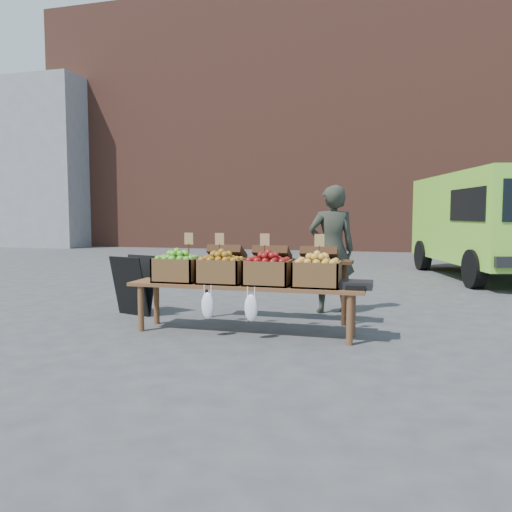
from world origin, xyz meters
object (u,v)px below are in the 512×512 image
(vendor, at_px, (332,250))
(weighing_scale, at_px, (356,285))
(crate_red_apples, at_px, (268,273))
(chalkboard_sign, at_px, (134,285))
(back_table, at_px, (272,281))
(display_bench, at_px, (244,309))
(crate_green_apples, at_px, (317,274))
(crate_golden_apples, at_px, (177,270))
(crate_russet_pears, at_px, (221,271))
(delivery_van, at_px, (492,226))

(vendor, bearing_deg, weighing_scale, 88.79)
(crate_red_apples, distance_m, weighing_scale, 0.98)
(vendor, distance_m, chalkboard_sign, 2.74)
(back_table, height_order, crate_red_apples, back_table)
(display_bench, relative_size, crate_green_apples, 5.40)
(crate_golden_apples, height_order, crate_russet_pears, same)
(chalkboard_sign, height_order, back_table, back_table)
(vendor, bearing_deg, delivery_van, -138.83)
(crate_green_apples, xyz_separation_m, weighing_scale, (0.43, 0.00, -0.10))
(crate_golden_apples, relative_size, crate_russet_pears, 1.00)
(chalkboard_sign, distance_m, back_table, 1.91)
(crate_russet_pears, bearing_deg, display_bench, 0.00)
(delivery_van, distance_m, vendor, 5.52)
(chalkboard_sign, xyz_separation_m, crate_golden_apples, (0.92, -0.64, 0.30))
(delivery_van, height_order, crate_russet_pears, delivery_van)
(back_table, xyz_separation_m, crate_green_apples, (0.67, -0.72, 0.19))
(back_table, distance_m, display_bench, 0.77)
(weighing_scale, bearing_deg, chalkboard_sign, 168.03)
(delivery_van, height_order, crate_red_apples, delivery_van)
(back_table, relative_size, crate_red_apples, 4.20)
(display_bench, height_order, crate_russet_pears, crate_russet_pears)
(vendor, xyz_separation_m, chalkboard_sign, (-2.56, -0.85, -0.47))
(vendor, bearing_deg, crate_russet_pears, 36.25)
(display_bench, bearing_deg, back_table, 77.88)
(chalkboard_sign, relative_size, crate_russet_pears, 1.63)
(display_bench, distance_m, crate_red_apples, 0.51)
(display_bench, bearing_deg, crate_red_apples, 0.00)
(chalkboard_sign, distance_m, display_bench, 1.86)
(weighing_scale, bearing_deg, crate_russet_pears, 180.00)
(display_bench, height_order, crate_red_apples, crate_red_apples)
(back_table, height_order, weighing_scale, back_table)
(chalkboard_sign, distance_m, crate_russet_pears, 1.63)
(crate_russet_pears, height_order, weighing_scale, crate_russet_pears)
(delivery_van, relative_size, crate_green_apples, 9.88)
(crate_golden_apples, bearing_deg, delivery_van, 54.06)
(vendor, distance_m, crate_golden_apples, 2.22)
(chalkboard_sign, xyz_separation_m, display_bench, (1.75, -0.64, -0.12))
(vendor, relative_size, crate_green_apples, 3.51)
(vendor, xyz_separation_m, crate_green_apples, (0.01, -1.49, -0.17))
(chalkboard_sign, relative_size, crate_golden_apples, 1.63)
(crate_golden_apples, bearing_deg, crate_green_apples, 0.00)
(display_bench, bearing_deg, crate_golden_apples, 180.00)
(chalkboard_sign, distance_m, crate_green_apples, 2.67)
(crate_golden_apples, relative_size, crate_green_apples, 1.00)
(back_table, distance_m, crate_green_apples, 1.00)
(delivery_van, height_order, back_table, delivery_van)
(crate_golden_apples, height_order, crate_green_apples, same)
(vendor, bearing_deg, display_bench, 43.78)
(delivery_van, distance_m, back_table, 6.54)
(weighing_scale, bearing_deg, vendor, 106.38)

